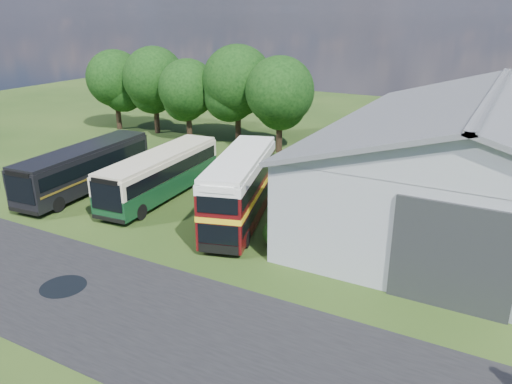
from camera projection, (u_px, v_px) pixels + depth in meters
The scene contains 15 objects.
ground at pixel (130, 268), 25.91m from camera, with size 120.00×120.00×0.00m, color #1C3510.
asphalt_road at pixel (135, 312), 22.09m from camera, with size 60.00×8.00×0.02m, color black.
puddle at pixel (63, 287), 24.11m from camera, with size 2.20×2.20×0.01m, color black.
storage_shed at pixel (485, 154), 30.93m from camera, with size 18.80×24.80×8.15m.
tree_far_left at pixel (115, 78), 54.10m from camera, with size 6.12×6.12×8.64m.
tree_left_a at pixel (154, 78), 52.16m from camera, with size 6.46×6.46×9.12m.
tree_left_b at pixel (188, 88), 49.31m from camera, with size 5.78×5.78×8.16m.
tree_mid at pixel (238, 81), 47.82m from camera, with size 6.80×6.80×9.60m.
tree_right_a at pixel (280, 91), 44.92m from camera, with size 6.26×6.26×8.83m.
shrub_front at pixel (277, 245), 28.35m from camera, with size 1.70×1.70×1.70m, color #194714.
shrub_mid at pixel (292, 232), 30.00m from camera, with size 1.60×1.60×1.60m, color #194714.
shrub_back at pixel (305, 221), 31.65m from camera, with size 1.80×1.80×1.80m, color #194714.
bus_green_single at pixel (161, 174), 35.20m from camera, with size 3.51×11.71×3.18m.
bus_maroon_double at pixel (240, 189), 30.74m from camera, with size 5.36×10.46×4.36m.
bus_dark_single at pixel (85, 168), 36.46m from camera, with size 3.66×11.95×3.24m.
Camera 1 is at (16.75, -17.04, 12.62)m, focal length 35.00 mm.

